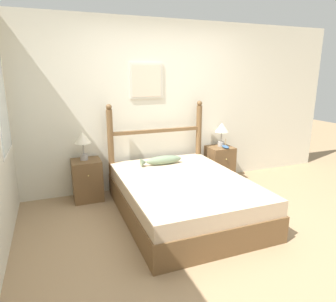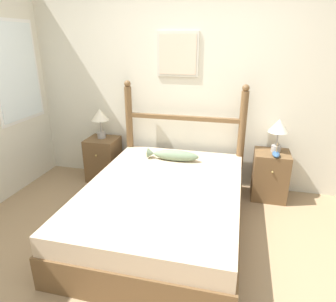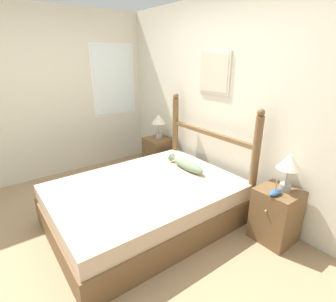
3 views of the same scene
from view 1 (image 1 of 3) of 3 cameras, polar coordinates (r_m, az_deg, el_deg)
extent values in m
plane|color=#9E7F5B|center=(3.58, 8.05, -15.12)|extent=(16.00, 16.00, 0.00)
cube|color=beige|center=(4.72, -1.78, 8.63)|extent=(6.40, 0.06, 2.55)
cube|color=beige|center=(4.59, -4.16, 13.19)|extent=(0.51, 0.02, 0.52)
cube|color=beige|center=(4.58, -4.11, 13.19)|extent=(0.45, 0.01, 0.46)
cube|color=white|center=(3.94, -29.25, 8.14)|extent=(0.01, 0.79, 1.21)
cube|color=white|center=(3.94, -29.14, 8.15)|extent=(0.01, 0.71, 1.13)
cube|color=brown|center=(3.91, 2.89, -9.81)|extent=(1.52, 2.08, 0.31)
cube|color=#CCB293|center=(3.81, 2.94, -6.49)|extent=(1.48, 2.04, 0.18)
cylinder|color=brown|center=(4.45, -10.79, -0.37)|extent=(0.09, 0.09, 1.27)
sphere|color=brown|center=(4.33, -11.22, 8.24)|extent=(0.08, 0.08, 0.08)
cylinder|color=brown|center=(4.90, 5.82, 1.20)|extent=(0.09, 0.09, 1.27)
sphere|color=brown|center=(4.79, 6.03, 9.03)|extent=(0.08, 0.08, 0.08)
cube|color=brown|center=(4.56, -2.12, 3.86)|extent=(1.43, 0.06, 0.05)
cube|color=brown|center=(4.44, -15.13, -5.33)|extent=(0.40, 0.38, 0.58)
sphere|color=tan|center=(4.20, -14.92, -4.58)|extent=(0.02, 0.02, 0.02)
cube|color=brown|center=(5.11, 9.78, -2.38)|extent=(0.40, 0.38, 0.58)
sphere|color=tan|center=(4.90, 11.06, -1.59)|extent=(0.02, 0.02, 0.02)
cylinder|color=gray|center=(4.37, -15.70, -1.13)|extent=(0.11, 0.11, 0.08)
cylinder|color=gray|center=(4.34, -15.81, 0.42)|extent=(0.02, 0.02, 0.16)
cone|color=beige|center=(4.30, -15.95, 2.45)|extent=(0.23, 0.23, 0.15)
cylinder|color=gray|center=(5.06, 10.07, 1.34)|extent=(0.11, 0.11, 0.08)
cylinder|color=gray|center=(5.04, 10.13, 2.68)|extent=(0.02, 0.02, 0.16)
cone|color=beige|center=(5.01, 10.21, 4.44)|extent=(0.23, 0.23, 0.15)
ellipsoid|color=#335684|center=(4.93, 10.88, 0.79)|extent=(0.08, 0.17, 0.05)
cylinder|color=#997F56|center=(4.92, 10.93, 1.69)|extent=(0.01, 0.01, 0.11)
ellipsoid|color=gray|center=(4.33, -0.77, -1.72)|extent=(0.54, 0.14, 0.13)
cone|color=gray|center=(4.24, -4.62, -2.14)|extent=(0.08, 0.11, 0.11)
camera|label=2|loc=(2.25, 51.72, 10.76)|focal=32.00mm
camera|label=3|loc=(4.19, 43.56, 12.18)|focal=28.00mm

